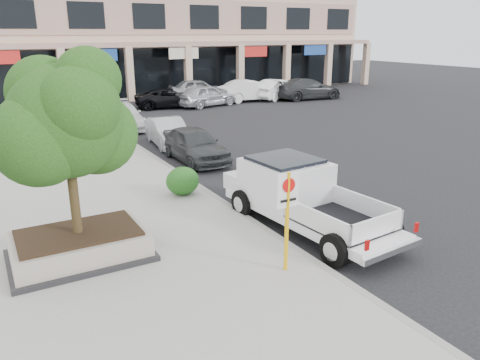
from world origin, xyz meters
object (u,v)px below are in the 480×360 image
planter_tree (71,121)px  curb_car_b (168,132)px  pickup_truck (309,198)px  lot_car_a (206,95)px  curb_car_a (194,144)px  curb_car_c (122,116)px  lot_car_c (308,89)px  no_parking_sign (287,208)px  planter (80,245)px  lot_car_d (170,98)px  lot_car_b (250,91)px  lot_car_e (198,89)px  curb_car_d (99,101)px  lot_car_f (278,89)px

planter_tree → curb_car_b: bearing=59.0°
pickup_truck → lot_car_a: 23.00m
curb_car_a → lot_car_a: 15.33m
curb_car_a → curb_car_c: bearing=93.9°
curb_car_a → lot_car_c: bearing=38.8°
no_parking_sign → planter: bearing=143.6°
lot_car_a → lot_car_d: bearing=59.7°
lot_car_b → lot_car_c: size_ratio=0.88×
planter_tree → pickup_truck: (5.83, -1.22, -2.49)m
lot_car_b → no_parking_sign: bearing=152.5°
planter → lot_car_e: bearing=59.7°
planter → lot_car_b: (17.51, 21.47, 0.36)m
curb_car_a → curb_car_b: size_ratio=1.05×
no_parking_sign → curb_car_d: 25.82m
lot_car_c → lot_car_f: (-2.08, 1.19, -0.03)m
curb_car_a → curb_car_d: curb_car_a is taller
pickup_truck → curb_car_d: 23.90m
pickup_truck → curb_car_a: pickup_truck is taller
planter → lot_car_b: size_ratio=0.63×
curb_car_c → lot_car_c: (16.59, 4.36, 0.13)m
lot_car_e → planter_tree: bearing=157.0°
planter_tree → curb_car_c: 16.77m
curb_car_c → lot_car_d: (5.16, 5.76, -0.02)m
lot_car_e → lot_car_c: bearing=-113.6°
pickup_truck → curb_car_a: size_ratio=1.37×
curb_car_a → lot_car_c: lot_car_c is taller
lot_car_c → lot_car_f: lot_car_c is taller
curb_car_b → lot_car_a: size_ratio=0.86×
planter_tree → lot_car_c: (22.03, 19.99, -2.57)m
no_parking_sign → planter_tree: bearing=141.2°
planter → lot_car_e: 28.67m
planter → no_parking_sign: no_parking_sign is taller
curb_car_a → curb_car_c: (-0.63, 8.64, -0.02)m
pickup_truck → lot_car_d: 23.12m
curb_car_a → lot_car_b: size_ratio=0.84×
curb_car_b → lot_car_d: 12.07m
planter_tree → lot_car_a: planter_tree is taller
curb_car_d → lot_car_f: 14.17m
planter → lot_car_c: bearing=42.3°
lot_car_a → lot_car_c: 8.88m
lot_car_d → curb_car_a: bearing=172.0°
curb_car_a → curb_car_c: size_ratio=0.88×
pickup_truck → lot_car_d: pickup_truck is taller
lot_car_d → lot_car_f: lot_car_f is taller
curb_car_c → lot_car_b: size_ratio=0.96×
pickup_truck → lot_car_c: pickup_truck is taller
curb_car_d → lot_car_b: size_ratio=0.94×
lot_car_e → lot_car_f: (5.62, -3.42, -0.01)m
planter → no_parking_sign: 5.00m
planter_tree → lot_car_d: bearing=63.6°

